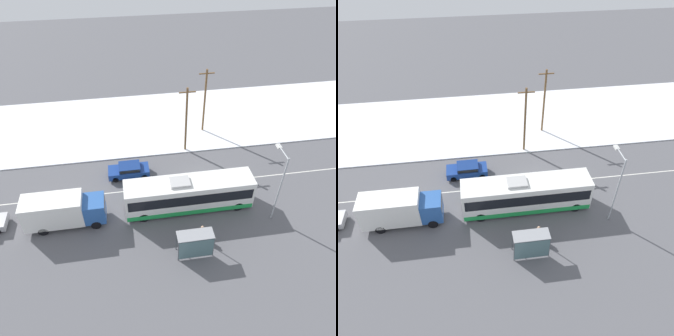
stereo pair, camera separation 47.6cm
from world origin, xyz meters
TOP-DOWN VIEW (x-y plane):
  - ground_plane at (0.00, 0.00)m, footprint 120.00×120.00m
  - snow_lot at (0.00, 12.60)m, footprint 80.00×14.49m
  - lane_marking_center at (0.00, 0.00)m, footprint 60.00×0.12m
  - city_bus at (-1.97, -3.06)m, footprint 12.05×2.57m
  - box_truck at (-13.55, -3.34)m, footprint 7.18×2.30m
  - sedan_car at (-7.31, 2.39)m, footprint 4.32×1.80m
  - pedestrian_at_stop at (-1.56, -6.93)m, footprint 0.58×0.26m
  - bus_shelter at (-2.54, -8.56)m, footprint 3.02×1.20m
  - streetlamp at (5.45, -5.23)m, footprint 0.36×2.27m
  - utility_pole_roadside at (-0.51, 5.92)m, footprint 1.80×0.24m
  - utility_pole_snowlot at (2.47, 9.55)m, footprint 1.80×0.24m

SIDE VIEW (x-z plane):
  - ground_plane at x=0.00m, z-range 0.00..0.00m
  - lane_marking_center at x=0.00m, z-range 0.00..0.00m
  - snow_lot at x=0.00m, z-range 0.00..0.12m
  - sedan_car at x=-7.31m, z-range 0.07..1.50m
  - pedestrian_at_stop at x=-1.56m, z-range 0.18..1.80m
  - bus_shelter at x=-2.54m, z-range 0.48..2.88m
  - city_bus at x=-1.97m, z-range -0.04..3.49m
  - box_truck at x=-13.55m, z-range 0.16..3.38m
  - utility_pole_roadside at x=-0.51m, z-range 0.19..8.20m
  - utility_pole_snowlot at x=2.47m, z-range 0.19..8.41m
  - streetlamp at x=5.45m, z-range 0.93..8.14m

